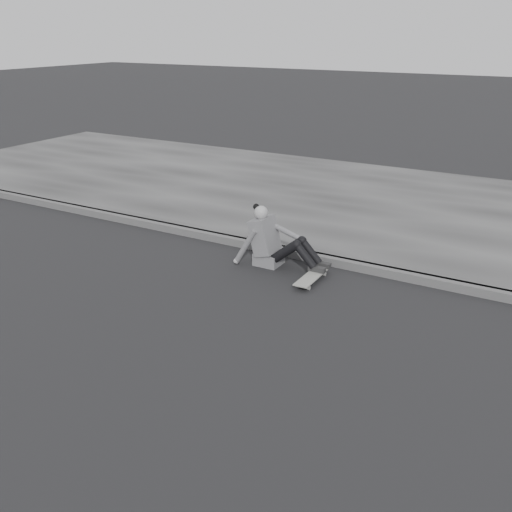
{
  "coord_description": "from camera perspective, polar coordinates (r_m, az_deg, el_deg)",
  "views": [
    {
      "loc": [
        1.68,
        -4.58,
        3.2
      ],
      "look_at": [
        -1.63,
        1.25,
        0.5
      ],
      "focal_mm": 40.0,
      "sensor_mm": 36.0,
      "label": 1
    }
  ],
  "objects": [
    {
      "name": "curb",
      "position": [
        8.0,
        15.09,
        -1.98
      ],
      "size": [
        24.0,
        0.16,
        0.12
      ],
      "primitive_type": "cube",
      "color": "#484848",
      "rests_on": "ground"
    },
    {
      "name": "sidewalk",
      "position": [
        10.79,
        19.38,
        3.74
      ],
      "size": [
        24.0,
        6.0,
        0.12
      ],
      "primitive_type": "cube",
      "color": "#393939",
      "rests_on": "ground"
    },
    {
      "name": "seated_woman",
      "position": [
        8.12,
        1.69,
        1.44
      ],
      "size": [
        1.38,
        0.46,
        0.88
      ],
      "color": "#58585B",
      "rests_on": "ground"
    },
    {
      "name": "ground",
      "position": [
        5.83,
        8.1,
        -11.57
      ],
      "size": [
        80.0,
        80.0,
        0.0
      ],
      "primitive_type": "plane",
      "color": "black",
      "rests_on": "ground"
    },
    {
      "name": "skateboard",
      "position": [
        7.72,
        5.62,
        -2.07
      ],
      "size": [
        0.2,
        0.78,
        0.09
      ],
      "color": "gray",
      "rests_on": "ground"
    }
  ]
}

